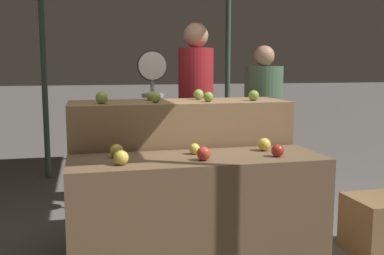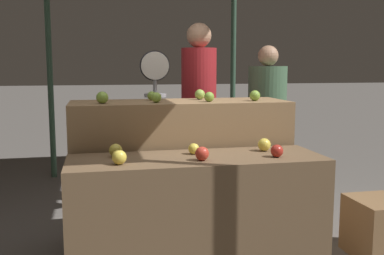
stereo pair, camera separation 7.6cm
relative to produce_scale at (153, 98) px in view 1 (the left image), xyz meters
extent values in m
cylinder|color=#33513D|center=(-1.07, 1.73, 0.24)|extent=(0.07, 0.07, 2.70)
cylinder|color=#33513D|center=(1.27, 1.73, 0.24)|extent=(0.07, 0.07, 2.70)
cube|color=brown|center=(0.10, -1.29, -0.70)|extent=(1.64, 0.55, 0.82)
cube|color=olive|center=(0.10, -0.69, -0.54)|extent=(1.64, 0.55, 1.13)
sphere|color=yellow|center=(-0.40, -1.41, -0.25)|extent=(0.09, 0.09, 0.09)
sphere|color=red|center=(0.11, -1.40, -0.25)|extent=(0.09, 0.09, 0.09)
sphere|color=#AD281E|center=(0.60, -1.40, -0.25)|extent=(0.08, 0.08, 0.08)
sphere|color=gold|center=(-0.41, -1.18, -0.25)|extent=(0.09, 0.09, 0.09)
sphere|color=yellow|center=(0.10, -1.20, -0.26)|extent=(0.07, 0.07, 0.07)
sphere|color=yellow|center=(0.59, -1.19, -0.25)|extent=(0.09, 0.09, 0.09)
sphere|color=#84AD3D|center=(-0.48, -0.80, 0.06)|extent=(0.09, 0.09, 0.09)
sphere|color=#84AD3D|center=(-0.10, -0.81, 0.06)|extent=(0.08, 0.08, 0.08)
sphere|color=#7AA338|center=(0.30, -0.81, 0.06)|extent=(0.07, 0.07, 0.07)
sphere|color=#7AA338|center=(0.66, -0.80, 0.06)|extent=(0.08, 0.08, 0.08)
sphere|color=#84AD3D|center=(-0.47, -0.59, 0.06)|extent=(0.07, 0.07, 0.07)
sphere|color=#7AA338|center=(-0.10, -0.58, 0.06)|extent=(0.07, 0.07, 0.07)
sphere|color=#8EB247|center=(0.28, -0.57, 0.06)|extent=(0.08, 0.08, 0.08)
cylinder|color=#99999E|center=(0.00, 0.01, -0.40)|extent=(0.04, 0.04, 1.42)
cylinder|color=black|center=(0.00, 0.01, 0.29)|extent=(0.27, 0.01, 0.27)
cylinder|color=silver|center=(0.00, -0.01, 0.29)|extent=(0.25, 0.02, 0.25)
cylinder|color=#99999E|center=(0.00, -0.01, 0.09)|extent=(0.01, 0.01, 0.14)
cylinder|color=#99999E|center=(0.00, -0.01, 0.02)|extent=(0.20, 0.20, 0.03)
cube|color=#2D2D38|center=(0.45, 0.17, -0.69)|extent=(0.29, 0.22, 0.84)
cylinder|color=maroon|center=(0.45, 0.17, 0.09)|extent=(0.43, 0.43, 0.73)
sphere|color=tan|center=(0.45, 0.17, 0.57)|extent=(0.24, 0.24, 0.24)
cube|color=#2D2D38|center=(1.21, 0.33, -0.74)|extent=(0.31, 0.20, 0.74)
cylinder|color=#476B4C|center=(1.21, 0.33, -0.04)|extent=(0.43, 0.43, 0.65)
sphere|color=tan|center=(1.21, 0.33, 0.39)|extent=(0.21, 0.21, 0.21)
cube|color=olive|center=(1.50, -1.24, -0.89)|extent=(0.43, 0.43, 0.43)
camera|label=1|loc=(-0.59, -4.03, 0.29)|focal=42.00mm
camera|label=2|loc=(-0.52, -4.04, 0.29)|focal=42.00mm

